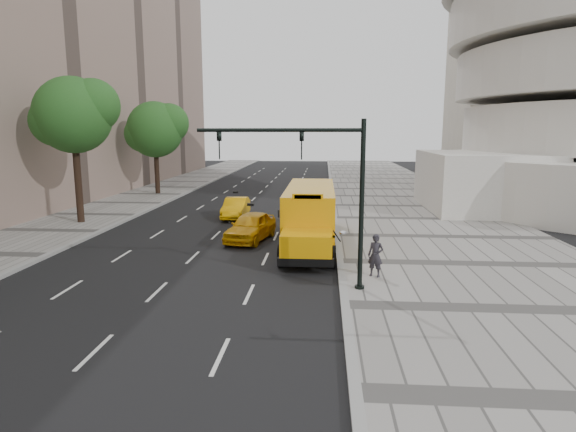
# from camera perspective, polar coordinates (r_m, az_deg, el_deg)

# --- Properties ---
(ground) EXTENTS (140.00, 140.00, 0.00)m
(ground) POSITION_cam_1_polar(r_m,az_deg,el_deg) (28.04, -6.54, -2.31)
(ground) COLOR black
(ground) RESTS_ON ground
(sidewalk_museum) EXTENTS (12.00, 140.00, 0.15)m
(sidewalk_museum) POSITION_cam_1_polar(r_m,az_deg,el_deg) (28.36, 18.05, -2.45)
(sidewalk_museum) COLOR gray
(sidewalk_museum) RESTS_ON ground
(sidewalk_far) EXTENTS (6.00, 140.00, 0.15)m
(sidewalk_far) POSITION_cam_1_polar(r_m,az_deg,el_deg) (31.95, -26.32, -1.63)
(sidewalk_far) COLOR gray
(sidewalk_far) RESTS_ON ground
(curb_museum) EXTENTS (0.30, 140.00, 0.15)m
(curb_museum) POSITION_cam_1_polar(r_m,az_deg,el_deg) (27.54, 5.82, -2.36)
(curb_museum) COLOR gray
(curb_museum) RESTS_ON ground
(curb_far) EXTENTS (0.30, 140.00, 0.15)m
(curb_far) POSITION_cam_1_polar(r_m,az_deg,el_deg) (30.54, -21.46, -1.78)
(curb_far) COLOR gray
(curb_far) RESTS_ON ground
(tree_b) EXTENTS (5.36, 4.76, 9.33)m
(tree_b) POSITION_cam_1_polar(r_m,az_deg,el_deg) (33.49, -23.99, 10.94)
(tree_b) COLOR black
(tree_b) RESTS_ON ground
(tree_c) EXTENTS (5.80, 5.16, 8.67)m
(tree_c) POSITION_cam_1_polar(r_m,az_deg,el_deg) (46.94, -15.38, 9.91)
(tree_c) COLOR black
(tree_c) RESTS_ON ground
(school_bus) EXTENTS (2.96, 11.56, 3.19)m
(school_bus) POSITION_cam_1_polar(r_m,az_deg,el_deg) (25.90, 2.65, 0.70)
(school_bus) COLOR orange
(school_bus) RESTS_ON ground
(taxi_near) EXTENTS (2.74, 4.83, 1.55)m
(taxi_near) POSITION_cam_1_polar(r_m,az_deg,el_deg) (26.59, -4.44, -1.25)
(taxi_near) COLOR #EFA707
(taxi_near) RESTS_ON ground
(taxi_far) EXTENTS (1.54, 4.24, 1.39)m
(taxi_far) POSITION_cam_1_polar(r_m,az_deg,el_deg) (33.60, -6.20, 0.96)
(taxi_far) COLOR #EFA707
(taxi_far) RESTS_ON ground
(pedestrian) EXTENTS (0.75, 0.64, 1.74)m
(pedestrian) POSITION_cam_1_polar(r_m,az_deg,el_deg) (19.76, 10.34, -4.62)
(pedestrian) COLOR #2A272D
(pedestrian) RESTS_ON sidewalk_museum
(traffic_signal) EXTENTS (6.18, 0.36, 6.40)m
(traffic_signal) POSITION_cam_1_polar(r_m,az_deg,el_deg) (17.55, 4.19, 3.88)
(traffic_signal) COLOR black
(traffic_signal) RESTS_ON ground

